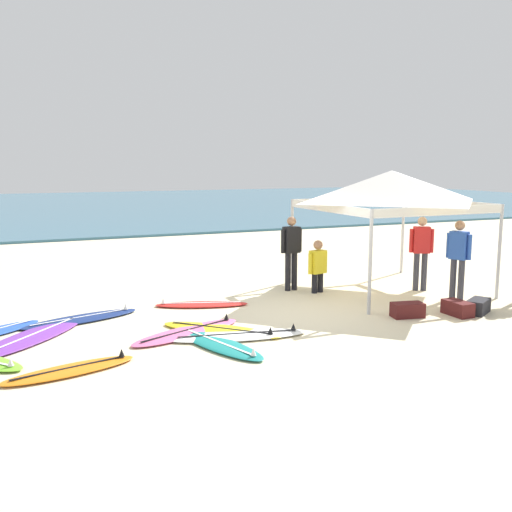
# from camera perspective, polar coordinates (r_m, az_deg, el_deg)

# --- Properties ---
(ground_plane) EXTENTS (80.00, 80.00, 0.00)m
(ground_plane) POSITION_cam_1_polar(r_m,az_deg,el_deg) (11.32, 2.86, -5.77)
(ground_plane) COLOR beige
(sea) EXTENTS (80.00, 36.00, 0.10)m
(sea) POSITION_cam_1_polar(r_m,az_deg,el_deg) (41.01, -16.67, 4.76)
(sea) COLOR #386B84
(sea) RESTS_ON ground
(canopy_tent) EXTENTS (3.43, 3.43, 2.75)m
(canopy_tent) POSITION_cam_1_polar(r_m,az_deg,el_deg) (13.47, 13.19, 6.69)
(canopy_tent) COLOR #B7B7BC
(canopy_tent) RESTS_ON ground
(surfboard_navy) EXTENTS (2.31, 1.18, 0.19)m
(surfboard_navy) POSITION_cam_1_polar(r_m,az_deg,el_deg) (11.35, -16.79, -5.92)
(surfboard_navy) COLOR navy
(surfboard_navy) RESTS_ON ground
(surfboard_pink) EXTENTS (2.33, 1.44, 0.19)m
(surfboard_pink) POSITION_cam_1_polar(r_m,az_deg,el_deg) (10.12, -6.76, -7.43)
(surfboard_pink) COLOR pink
(surfboard_pink) RESTS_ON ground
(surfboard_orange) EXTENTS (1.98, 0.95, 0.19)m
(surfboard_orange) POSITION_cam_1_polar(r_m,az_deg,el_deg) (8.69, -17.83, -10.63)
(surfboard_orange) COLOR orange
(surfboard_orange) RESTS_ON ground
(surfboard_red) EXTENTS (1.96, 1.10, 0.19)m
(surfboard_red) POSITION_cam_1_polar(r_m,az_deg,el_deg) (11.99, -5.43, -4.76)
(surfboard_red) COLOR red
(surfboard_red) RESTS_ON ground
(surfboard_purple) EXTENTS (2.27, 2.40, 0.19)m
(surfboard_purple) POSITION_cam_1_polar(r_m,az_deg,el_deg) (10.46, -21.26, -7.44)
(surfboard_purple) COLOR purple
(surfboard_purple) RESTS_ON ground
(surfboard_yellow) EXTENTS (2.01, 2.04, 0.19)m
(surfboard_yellow) POSITION_cam_1_polar(r_m,az_deg,el_deg) (10.18, -3.43, -7.27)
(surfboard_yellow) COLOR yellow
(surfboard_yellow) RESTS_ON ground
(surfboard_teal) EXTENTS (1.17, 2.21, 0.19)m
(surfboard_teal) POSITION_cam_1_polar(r_m,az_deg,el_deg) (9.42, -3.69, -8.64)
(surfboard_teal) COLOR #19847F
(surfboard_teal) RESTS_ON ground
(surfboard_white) EXTENTS (2.46, 1.09, 0.19)m
(surfboard_white) POSITION_cam_1_polar(r_m,az_deg,el_deg) (9.85, -1.76, -7.83)
(surfboard_white) COLOR white
(surfboard_white) RESTS_ON ground
(person_black) EXTENTS (0.55, 0.26, 1.71)m
(person_black) POSITION_cam_1_polar(r_m,az_deg,el_deg) (13.26, 3.51, 0.79)
(person_black) COLOR black
(person_black) RESTS_ON ground
(person_blue) EXTENTS (0.35, 0.51, 1.71)m
(person_blue) POSITION_cam_1_polar(r_m,az_deg,el_deg) (13.07, 19.33, 0.17)
(person_blue) COLOR #383842
(person_blue) RESTS_ON ground
(person_red) EXTENTS (0.50, 0.36, 1.71)m
(person_red) POSITION_cam_1_polar(r_m,az_deg,el_deg) (13.74, 15.97, 0.75)
(person_red) COLOR #383842
(person_red) RESTS_ON ground
(person_yellow) EXTENTS (0.54, 0.30, 1.20)m
(person_yellow) POSITION_cam_1_polar(r_m,az_deg,el_deg) (13.11, 6.11, -0.81)
(person_yellow) COLOR black
(person_yellow) RESTS_ON ground
(gear_bag_near_tent) EXTENTS (0.65, 0.44, 0.28)m
(gear_bag_near_tent) POSITION_cam_1_polar(r_m,az_deg,el_deg) (11.45, 14.71, -5.17)
(gear_bag_near_tent) COLOR #4C1919
(gear_bag_near_tent) RESTS_ON ground
(gear_bag_by_pole) EXTENTS (0.32, 0.60, 0.28)m
(gear_bag_by_pole) POSITION_cam_1_polar(r_m,az_deg,el_deg) (11.86, 19.25, -4.88)
(gear_bag_by_pole) COLOR #4C1919
(gear_bag_by_pole) RESTS_ON ground
(gear_bag_on_sand) EXTENTS (0.68, 0.58, 0.28)m
(gear_bag_on_sand) POSITION_cam_1_polar(r_m,az_deg,el_deg) (12.16, 21.07, -4.65)
(gear_bag_on_sand) COLOR #232328
(gear_bag_on_sand) RESTS_ON ground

